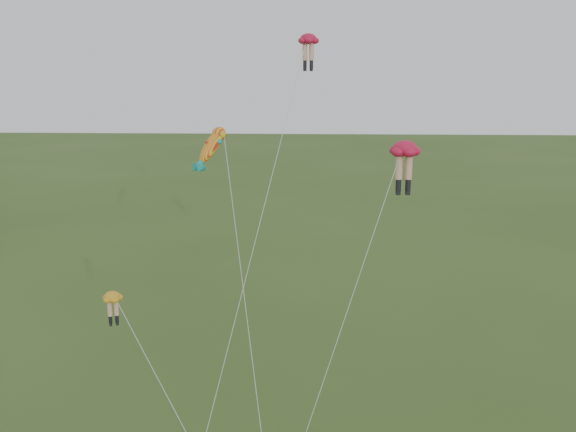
{
  "coord_description": "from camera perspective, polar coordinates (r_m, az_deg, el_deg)",
  "views": [
    {
      "loc": [
        3.55,
        -28.37,
        19.17
      ],
      "look_at": [
        2.09,
        6.0,
        10.94
      ],
      "focal_mm": 40.0,
      "sensor_mm": 36.0,
      "label": 1
    }
  ],
  "objects": [
    {
      "name": "legs_kite_red_high",
      "position": [
        39.89,
        1.63,
        14.57
      ],
      "size": [
        5.91,
        14.08,
        20.92
      ],
      "rotation": [
        0.0,
        0.0,
        -0.16
      ],
      "color": "#B71234",
      "rests_on": "ground"
    },
    {
      "name": "fish_kite",
      "position": [
        38.79,
        -6.75,
        6.12
      ],
      "size": [
        5.29,
        12.82,
        15.67
      ],
      "rotation": [
        0.81,
        0.0,
        -0.68
      ],
      "color": "gold",
      "rests_on": "ground"
    },
    {
      "name": "legs_kite_red_mid",
      "position": [
        30.93,
        10.19,
        5.2
      ],
      "size": [
        5.93,
        3.75,
        15.62
      ],
      "rotation": [
        0.0,
        0.0,
        0.06
      ],
      "color": "#B71234",
      "rests_on": "ground"
    },
    {
      "name": "legs_kite_yellow",
      "position": [
        32.73,
        -15.05,
        -7.7
      ],
      "size": [
        5.92,
        3.92,
        8.31
      ],
      "rotation": [
        0.0,
        0.0,
        0.37
      ],
      "color": "orange",
      "rests_on": "ground"
    }
  ]
}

